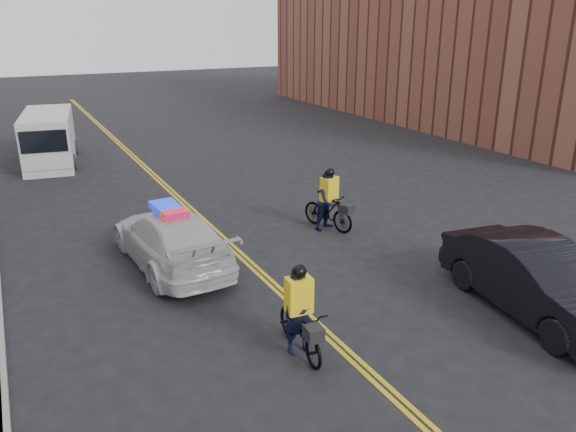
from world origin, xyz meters
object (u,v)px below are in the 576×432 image
(police_cruiser, at_px, (171,238))
(cargo_van, at_px, (49,140))
(dark_sedan, at_px, (538,280))
(cyclist_far, at_px, (329,205))
(cyclist_near, at_px, (299,322))

(police_cruiser, relative_size, cargo_van, 0.92)
(dark_sedan, relative_size, cargo_van, 0.88)
(dark_sedan, relative_size, cyclist_far, 2.48)
(cyclist_near, xyz_separation_m, cyclist_far, (4.03, 5.55, 0.12))
(police_cruiser, bearing_deg, cargo_van, -86.11)
(police_cruiser, xyz_separation_m, cargo_van, (-1.70, 13.04, 0.36))
(police_cruiser, height_order, dark_sedan, police_cruiser)
(dark_sedan, xyz_separation_m, cyclist_near, (-5.31, 1.04, -0.17))
(police_cruiser, bearing_deg, cyclist_near, 97.79)
(cargo_van, height_order, cyclist_far, cargo_van)
(police_cruiser, xyz_separation_m, cyclist_near, (1.03, -5.13, -0.10))
(cargo_van, distance_m, cyclist_near, 18.38)
(cyclist_far, bearing_deg, police_cruiser, 166.38)
(dark_sedan, height_order, cyclist_near, cyclist_near)
(dark_sedan, height_order, cargo_van, cargo_van)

